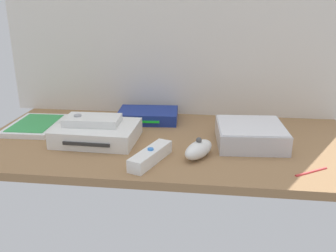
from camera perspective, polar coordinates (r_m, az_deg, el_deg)
The scene contains 10 objects.
ground_plane at distance 97.94cm, azimuth -0.00°, elevation -2.76°, with size 100.00×48.00×2.00cm, color #936D47.
back_wall at distance 115.33cm, azimuth 1.58°, elevation 17.40°, with size 110.00×1.20×64.00cm, color silver.
game_console at distance 98.28cm, azimuth -11.07°, elevation -1.06°, with size 21.43×16.94×4.40cm.
mini_computer at distance 96.22cm, azimuth 12.82°, elevation -1.35°, with size 18.13×18.13×5.30cm.
game_case at distance 113.65cm, azimuth -20.07°, elevation 0.13°, with size 14.17×19.41×1.56cm.
network_router at distance 112.73cm, azimuth -3.14°, elevation 1.66°, with size 18.72×13.19×3.40cm.
remote_wand at distance 84.30cm, azimuth -2.74°, elevation -4.71°, with size 8.50×15.13×3.40cm.
remote_nunchuk at distance 86.66cm, azimuth 4.83°, elevation -3.69°, with size 8.61×10.89×5.10cm.
remote_classic_pad at distance 98.40cm, azimuth -11.77°, elevation 0.90°, with size 14.60×8.37×2.40cm.
stylus_pen at distance 85.73cm, azimuth 21.61°, elevation -6.56°, with size 0.70×0.70×9.00cm, color red.
Camera 1 is at (11.22, -90.12, 35.68)cm, focal length 38.81 mm.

